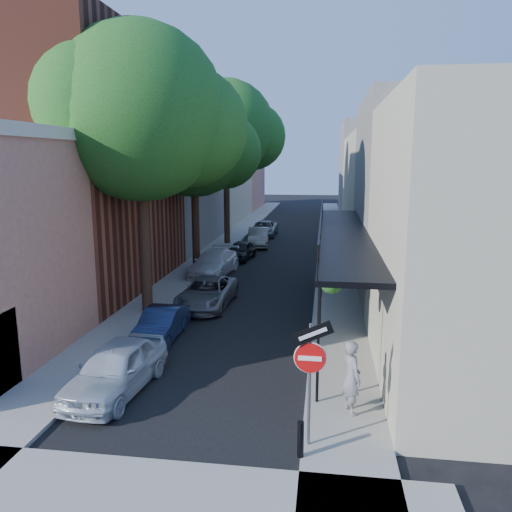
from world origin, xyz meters
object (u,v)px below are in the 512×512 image
(sign_post, at_px, (310,363))
(bollard, at_px, (301,439))
(parked_car_d, at_px, (214,263))
(oak_mid, at_px, (202,145))
(oak_far, at_px, (233,131))
(parked_car_b, at_px, (161,325))
(parked_car_e, at_px, (241,251))
(oak_near, at_px, (153,117))
(parked_car_a, at_px, (116,368))
(parked_car_g, at_px, (264,229))
(parked_car_f, at_px, (258,237))
(pedestrian, at_px, (352,377))
(parked_car_c, at_px, (207,293))

(sign_post, relative_size, bollard, 3.74)
(sign_post, distance_m, parked_car_d, 17.21)
(oak_mid, height_order, oak_far, oak_far)
(oak_far, distance_m, parked_car_d, 12.68)
(parked_car_b, bearing_deg, oak_mid, 95.78)
(sign_post, height_order, oak_mid, oak_mid)
(parked_car_d, relative_size, parked_car_e, 1.34)
(oak_far, height_order, parked_car_b, oak_far)
(oak_near, xyz_separation_m, parked_car_b, (1.14, -3.19, -7.31))
(parked_car_a, bearing_deg, parked_car_g, 93.68)
(parked_car_f, height_order, parked_car_g, parked_car_f)
(oak_mid, relative_size, pedestrian, 5.50)
(oak_near, bearing_deg, oak_mid, 90.37)
(sign_post, xyz_separation_m, parked_car_d, (-5.76, 16.16, -1.36))
(oak_near, height_order, parked_car_g, oak_near)
(parked_car_c, bearing_deg, bollard, -65.52)
(parked_car_b, bearing_deg, sign_post, -48.82)
(oak_mid, relative_size, parked_car_g, 2.31)
(bollard, bearing_deg, parked_car_b, 128.53)
(sign_post, bearing_deg, parked_car_c, 114.66)
(oak_mid, height_order, parked_car_f, oak_mid)
(bollard, distance_m, parked_car_g, 31.38)
(oak_mid, bearing_deg, bollard, -70.10)
(parked_car_f, bearing_deg, parked_car_e, -101.44)
(parked_car_a, bearing_deg, parked_car_f, 92.95)
(oak_near, distance_m, pedestrian, 12.74)
(oak_far, relative_size, parked_car_a, 2.95)
(parked_car_f, bearing_deg, parked_car_b, -98.95)
(parked_car_a, xyz_separation_m, pedestrian, (6.29, -0.48, 0.36))
(parked_car_c, bearing_deg, pedestrian, -55.29)
(oak_mid, height_order, parked_car_g, oak_mid)
(oak_far, bearing_deg, parked_car_e, -75.30)
(oak_far, height_order, parked_car_f, oak_far)
(oak_mid, bearing_deg, parked_car_g, 82.24)
(parked_car_b, xyz_separation_m, parked_car_d, (-0.37, 10.06, 0.11))
(parked_car_b, xyz_separation_m, parked_car_f, (0.83, 19.47, 0.11))
(parked_car_f, distance_m, parked_car_g, 5.00)
(sign_post, xyz_separation_m, pedestrian, (0.98, 1.59, -0.99))
(parked_car_a, distance_m, parked_car_e, 18.44)
(parked_car_e, bearing_deg, oak_mid, -109.46)
(oak_near, xyz_separation_m, parked_car_a, (1.21, -7.22, -7.19))
(bollard, bearing_deg, parked_car_e, 102.98)
(oak_far, distance_m, parked_car_c, 17.82)
(bollard, distance_m, oak_near, 13.78)
(parked_car_a, height_order, parked_car_c, parked_car_a)
(parked_car_a, height_order, parked_car_f, parked_car_a)
(sign_post, relative_size, oak_far, 0.25)
(parked_car_c, bearing_deg, parked_car_e, 92.98)
(sign_post, height_order, parked_car_f, sign_post)
(parked_car_d, bearing_deg, oak_near, -90.04)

